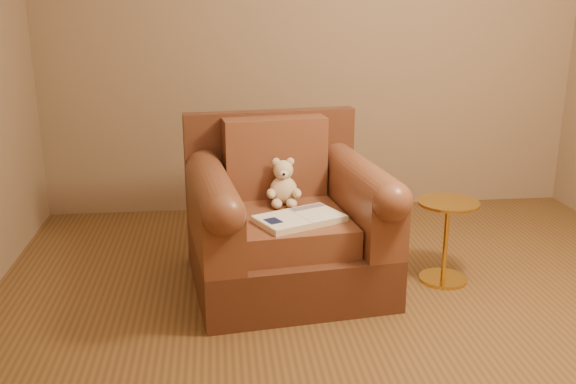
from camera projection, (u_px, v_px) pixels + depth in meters
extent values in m
plane|color=brown|center=(371.00, 332.00, 3.15)|extent=(4.00, 4.00, 0.00)
cube|color=#886F54|center=(314.00, 29.00, 4.66)|extent=(4.00, 0.02, 2.70)
cube|color=#4E291A|center=(287.00, 261.00, 3.63)|extent=(1.15, 1.10, 0.29)
cube|color=#4E291A|center=(270.00, 163.00, 3.90)|extent=(1.04, 0.23, 0.64)
cube|color=brown|center=(289.00, 227.00, 3.52)|extent=(0.68, 0.79, 0.15)
cube|color=brown|center=(275.00, 157.00, 3.76)|extent=(0.61, 0.24, 0.46)
cube|color=brown|center=(214.00, 218.00, 3.40)|extent=(0.31, 0.90, 0.33)
cube|color=brown|center=(361.00, 206.00, 3.58)|extent=(0.31, 0.90, 0.33)
cylinder|color=brown|center=(213.00, 188.00, 3.35)|extent=(0.31, 0.90, 0.21)
cylinder|color=brown|center=(362.00, 178.00, 3.54)|extent=(0.31, 0.90, 0.21)
ellipsoid|color=beige|center=(283.00, 190.00, 3.66)|extent=(0.16, 0.14, 0.16)
sphere|color=beige|center=(283.00, 170.00, 3.64)|extent=(0.11, 0.11, 0.11)
ellipsoid|color=beige|center=(276.00, 162.00, 3.62)|extent=(0.05, 0.03, 0.05)
ellipsoid|color=beige|center=(290.00, 162.00, 3.63)|extent=(0.05, 0.03, 0.05)
ellipsoid|color=beige|center=(284.00, 174.00, 3.59)|extent=(0.05, 0.04, 0.05)
sphere|color=black|center=(284.00, 174.00, 3.57)|extent=(0.02, 0.02, 0.02)
ellipsoid|color=beige|center=(271.00, 194.00, 3.59)|extent=(0.05, 0.10, 0.05)
ellipsoid|color=beige|center=(297.00, 193.00, 3.60)|extent=(0.05, 0.10, 0.05)
ellipsoid|color=beige|center=(277.00, 204.00, 3.58)|extent=(0.06, 0.10, 0.05)
ellipsoid|color=beige|center=(292.00, 203.00, 3.59)|extent=(0.06, 0.10, 0.05)
cube|color=beige|center=(299.00, 219.00, 3.37)|extent=(0.51, 0.43, 0.03)
cube|color=white|center=(281.00, 220.00, 3.31)|extent=(0.31, 0.33, 0.00)
cube|color=white|center=(317.00, 212.00, 3.42)|extent=(0.31, 0.33, 0.00)
cube|color=beige|center=(299.00, 216.00, 3.36)|extent=(0.12, 0.24, 0.00)
cube|color=#0F1638|center=(273.00, 221.00, 3.28)|extent=(0.10, 0.12, 0.00)
cube|color=slate|center=(307.00, 207.00, 3.49)|extent=(0.20, 0.13, 0.00)
cylinder|color=gold|center=(443.00, 279.00, 3.72)|extent=(0.28, 0.28, 0.02)
cylinder|color=gold|center=(446.00, 242.00, 3.65)|extent=(0.03, 0.03, 0.45)
cylinder|color=gold|center=(449.00, 203.00, 3.58)|extent=(0.34, 0.34, 0.02)
cylinder|color=gold|center=(448.00, 205.00, 3.59)|extent=(0.03, 0.03, 0.02)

